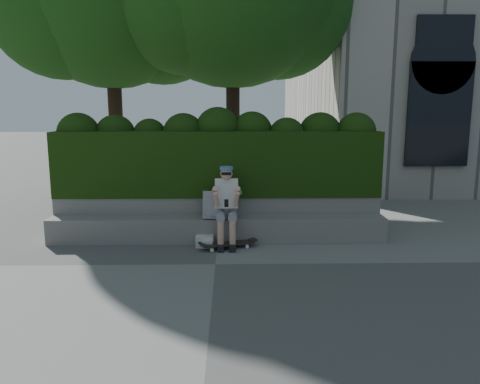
{
  "coord_description": "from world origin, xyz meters",
  "views": [
    {
      "loc": [
        0.24,
        -6.89,
        2.38
      ],
      "look_at": [
        0.4,
        1.0,
        0.95
      ],
      "focal_mm": 35.0,
      "sensor_mm": 36.0,
      "label": 1
    }
  ],
  "objects_px": {
    "backpack_plaid": "(213,205)",
    "backpack_ground": "(205,241)",
    "person": "(227,203)",
    "skateboard": "(228,244)"
  },
  "relations": [
    {
      "from": "person",
      "to": "skateboard",
      "type": "xyz_separation_m",
      "value": [
        0.02,
        -0.25,
        -0.67
      ]
    },
    {
      "from": "backpack_plaid",
      "to": "backpack_ground",
      "type": "bearing_deg",
      "value": -117.85
    },
    {
      "from": "skateboard",
      "to": "backpack_plaid",
      "type": "height_order",
      "value": "backpack_plaid"
    },
    {
      "from": "person",
      "to": "backpack_ground",
      "type": "bearing_deg",
      "value": -160.19
    },
    {
      "from": "person",
      "to": "skateboard",
      "type": "bearing_deg",
      "value": -84.84
    },
    {
      "from": "person",
      "to": "backpack_ground",
      "type": "xyz_separation_m",
      "value": [
        -0.38,
        -0.14,
        -0.65
      ]
    },
    {
      "from": "person",
      "to": "backpack_ground",
      "type": "height_order",
      "value": "person"
    },
    {
      "from": "backpack_plaid",
      "to": "skateboard",
      "type": "bearing_deg",
      "value": -46.91
    },
    {
      "from": "person",
      "to": "backpack_plaid",
      "type": "distance_m",
      "value": 0.26
    },
    {
      "from": "skateboard",
      "to": "backpack_ground",
      "type": "xyz_separation_m",
      "value": [
        -0.4,
        0.11,
        0.02
      ]
    }
  ]
}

